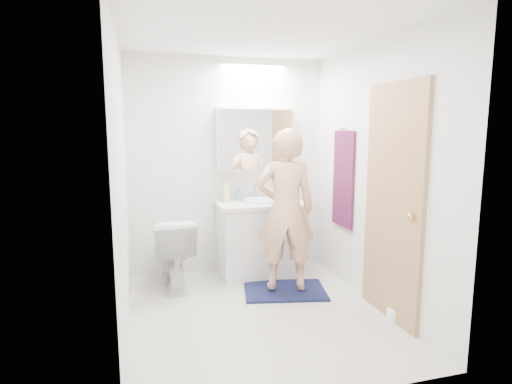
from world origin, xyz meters
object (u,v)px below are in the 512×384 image
object	(u,v)px
person	(286,210)
toothbrush_cup	(278,195)
toilet_paper_roll	(393,315)
toilet	(173,252)
soap_bottle_b	(239,194)
soap_bottle_a	(226,190)
medicine_cabinet	(255,139)
vanity_cabinet	(260,240)

from	to	relation	value
person	toothbrush_cup	xyz separation A→B (m)	(0.16, 0.73, 0.03)
toilet_paper_roll	toilet	bearing A→B (deg)	143.08
toilet	soap_bottle_b	xyz separation A→B (m)	(0.77, 0.30, 0.53)
soap_bottle_a	person	bearing A→B (deg)	-58.06
toilet	person	distance (m)	1.25
toilet	person	xyz separation A→B (m)	(1.06, -0.45, 0.47)
medicine_cabinet	person	size ratio (longest dim) A/B	0.56
vanity_cabinet	toilet	size ratio (longest dim) A/B	1.22
vanity_cabinet	soap_bottle_b	xyz separation A→B (m)	(-0.20, 0.18, 0.51)
vanity_cabinet	toilet_paper_roll	xyz separation A→B (m)	(0.77, -1.42, -0.34)
vanity_cabinet	person	world-z (taller)	person
soap_bottle_a	toothbrush_cup	distance (m)	0.62
toothbrush_cup	soap_bottle_b	bearing A→B (deg)	177.47
toothbrush_cup	medicine_cabinet	bearing A→B (deg)	168.94
medicine_cabinet	toilet	distance (m)	1.53
vanity_cabinet	medicine_cabinet	bearing A→B (deg)	90.13
soap_bottle_a	toilet	bearing A→B (deg)	-156.63
toilet	toothbrush_cup	bearing A→B (deg)	-169.92
medicine_cabinet	toilet_paper_roll	distance (m)	2.31
toilet	soap_bottle_a	world-z (taller)	soap_bottle_a
person	toilet_paper_roll	world-z (taller)	person
soap_bottle_a	toothbrush_cup	xyz separation A→B (m)	(0.61, 0.01, -0.08)
toilet	soap_bottle_a	size ratio (longest dim) A/B	2.96
toilet_paper_roll	toothbrush_cup	bearing A→B (deg)	107.92
soap_bottle_a	soap_bottle_b	xyz separation A→B (m)	(0.16, 0.03, -0.05)
vanity_cabinet	soap_bottle_b	bearing A→B (deg)	137.51
toilet	toilet_paper_roll	size ratio (longest dim) A/B	6.68
toothbrush_cup	toilet_paper_roll	distance (m)	1.85
toilet	soap_bottle_b	distance (m)	0.98
vanity_cabinet	person	xyz separation A→B (m)	(0.09, -0.57, 0.45)
medicine_cabinet	toilet_paper_roll	bearing A→B (deg)	-64.81
person	toilet_paper_roll	bearing A→B (deg)	140.25
toilet	soap_bottle_a	bearing A→B (deg)	-159.20
toilet	toilet_paper_roll	world-z (taller)	toilet
soap_bottle_a	toilet_paper_roll	world-z (taller)	soap_bottle_a
vanity_cabinet	soap_bottle_a	size ratio (longest dim) A/B	3.63
soap_bottle_a	toothbrush_cup	world-z (taller)	soap_bottle_a
toothbrush_cup	toilet_paper_roll	xyz separation A→B (m)	(0.51, -1.58, -0.81)
toothbrush_cup	person	bearing A→B (deg)	-102.76
vanity_cabinet	medicine_cabinet	distance (m)	1.13
toilet	soap_bottle_a	xyz separation A→B (m)	(0.61, 0.27, 0.58)
soap_bottle_b	toilet_paper_roll	xyz separation A→B (m)	(0.96, -1.60, -0.85)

